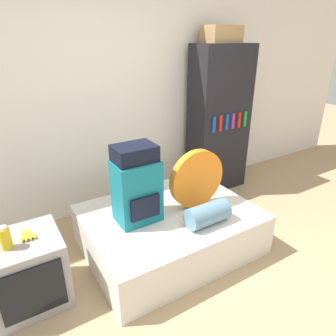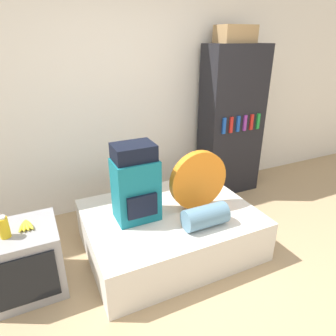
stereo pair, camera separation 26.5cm
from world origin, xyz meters
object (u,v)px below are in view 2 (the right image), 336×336
(bookshelf, at_px, (231,123))
(tent_bag, at_px, (198,180))
(cardboard_box, at_px, (235,34))
(backpack, at_px, (136,184))
(canister, at_px, (4,227))
(sleeping_roll, at_px, (205,216))
(television, at_px, (26,260))

(bookshelf, bearing_deg, tent_bag, -139.07)
(tent_bag, xyz_separation_m, cardboard_box, (0.94, 0.87, 1.26))
(backpack, bearing_deg, bookshelf, 26.15)
(canister, distance_m, bookshelf, 2.76)
(tent_bag, xyz_separation_m, bookshelf, (0.97, 0.84, 0.24))
(cardboard_box, bearing_deg, backpack, -152.62)
(canister, bearing_deg, bookshelf, 18.05)
(sleeping_roll, distance_m, canister, 1.57)
(sleeping_roll, xyz_separation_m, bookshelf, (1.08, 1.15, 0.43))
(tent_bag, height_order, television, tent_bag)
(canister, relative_size, bookshelf, 0.09)
(sleeping_roll, bearing_deg, canister, 168.75)
(backpack, distance_m, cardboard_box, 2.11)
(tent_bag, xyz_separation_m, sleeping_roll, (-0.10, -0.31, -0.19))
(bookshelf, distance_m, cardboard_box, 1.03)
(bookshelf, bearing_deg, sleeping_roll, -133.00)
(backpack, relative_size, bookshelf, 0.38)
(television, relative_size, cardboard_box, 1.32)
(tent_bag, relative_size, canister, 3.25)
(backpack, height_order, bookshelf, bookshelf)
(bookshelf, bearing_deg, cardboard_box, 135.64)
(backpack, distance_m, television, 1.06)
(bookshelf, xyz_separation_m, cardboard_box, (-0.03, 0.03, 1.02))
(television, height_order, bookshelf, bookshelf)
(tent_bag, relative_size, sleeping_roll, 1.46)
(tent_bag, bearing_deg, backpack, 172.79)
(sleeping_roll, height_order, canister, canister)
(tent_bag, relative_size, cardboard_box, 1.34)
(backpack, relative_size, tent_bag, 1.23)
(sleeping_roll, distance_m, television, 1.50)
(tent_bag, distance_m, canister, 1.64)
(backpack, bearing_deg, tent_bag, -7.21)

